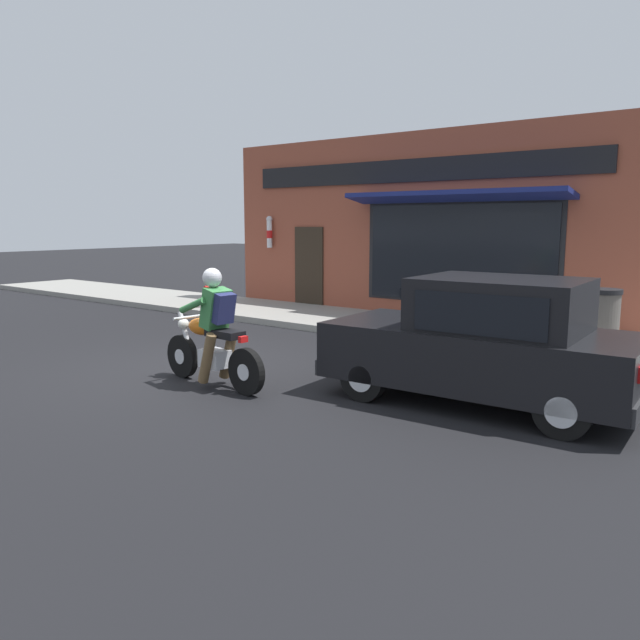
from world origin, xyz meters
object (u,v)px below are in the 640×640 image
(fire_hydrant, at_px, (210,290))
(car_hatchback, at_px, (484,343))
(trash_bin, at_px, (603,318))
(motorcycle_with_rider, at_px, (213,337))

(fire_hydrant, bearing_deg, car_hatchback, -111.10)
(trash_bin, bearing_deg, fire_hydrant, 94.45)
(car_hatchback, height_order, trash_bin, car_hatchback)
(car_hatchback, relative_size, trash_bin, 3.93)
(car_hatchback, bearing_deg, trash_bin, -5.74)
(trash_bin, distance_m, fire_hydrant, 8.95)
(car_hatchback, xyz_separation_m, fire_hydrant, (3.29, 8.53, -0.19))
(motorcycle_with_rider, height_order, trash_bin, motorcycle_with_rider)
(car_hatchback, bearing_deg, motorcycle_with_rider, 113.83)
(motorcycle_with_rider, height_order, car_hatchback, motorcycle_with_rider)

